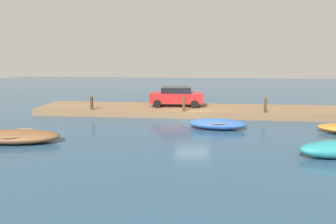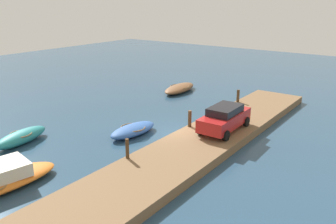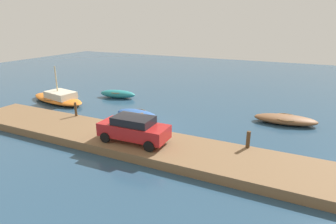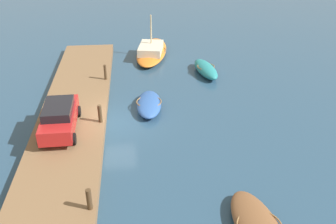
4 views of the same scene
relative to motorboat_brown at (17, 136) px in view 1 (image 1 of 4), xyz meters
The scene contains 8 objects.
ground_plane 11.28m from the motorboat_brown, 147.05° to the right, with size 84.00×84.00×0.00m, color navy.
dock_platform 12.78m from the motorboat_brown, 137.75° to the right, with size 25.32×4.00×0.54m, color brown.
motorboat_brown is the anchor object (origin of this frame).
rowboat_blue 11.73m from the motorboat_brown, 160.46° to the right, with size 3.75×1.76×0.67m.
mooring_post_west 16.26m from the motorboat_brown, 155.08° to the right, with size 0.19×0.19×1.09m, color #47331E.
mooring_post_mid_west 11.15m from the motorboat_brown, 142.03° to the right, with size 0.23×0.23×1.09m, color #47331E.
mooring_post_mid_east 7.06m from the motorboat_brown, 103.13° to the right, with size 0.23×0.23×1.01m, color #47331E.
parked_car 12.12m from the motorboat_brown, 131.84° to the right, with size 4.34×2.02×1.60m.
Camera 1 is at (-0.03, 19.34, 4.54)m, focal length 28.91 mm.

